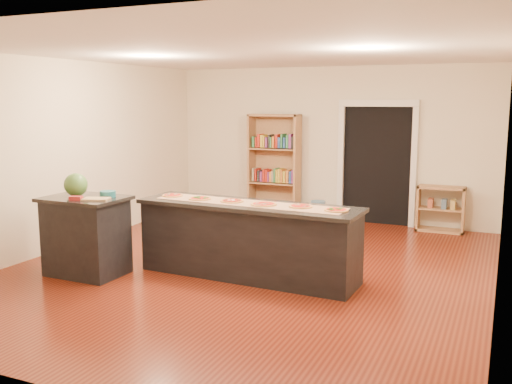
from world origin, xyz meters
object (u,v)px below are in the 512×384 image
at_px(low_shelf, 441,209).
at_px(waste_bin, 318,211).
at_px(kitchen_island, 248,240).
at_px(side_counter, 86,235).
at_px(watermelon, 76,185).
at_px(bookshelf, 274,166).

relative_size(low_shelf, waste_bin, 1.99).
height_order(kitchen_island, low_shelf, kitchen_island).
xyz_separation_m(low_shelf, waste_bin, (-2.13, -0.12, -0.19)).
xyz_separation_m(side_counter, low_shelf, (3.85, 4.33, -0.12)).
distance_m(side_counter, waste_bin, 4.56).
relative_size(side_counter, waste_bin, 2.61).
relative_size(waste_bin, watermelon, 1.32).
distance_m(side_counter, low_shelf, 5.80).
height_order(bookshelf, waste_bin, bookshelf).
bearing_deg(bookshelf, watermelon, -102.39).
bearing_deg(bookshelf, waste_bin, -7.02).
height_order(side_counter, watermelon, watermelon).
distance_m(waste_bin, watermelon, 4.70).
xyz_separation_m(bookshelf, waste_bin, (0.92, -0.11, -0.78)).
distance_m(kitchen_island, watermelon, 2.29).
distance_m(side_counter, watermelon, 0.66).
relative_size(kitchen_island, low_shelf, 3.69).
height_order(side_counter, bookshelf, bookshelf).
height_order(side_counter, low_shelf, side_counter).
distance_m(kitchen_island, low_shelf, 4.08).
xyz_separation_m(bookshelf, low_shelf, (3.04, 0.01, -0.59)).
bearing_deg(watermelon, bookshelf, 77.61).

